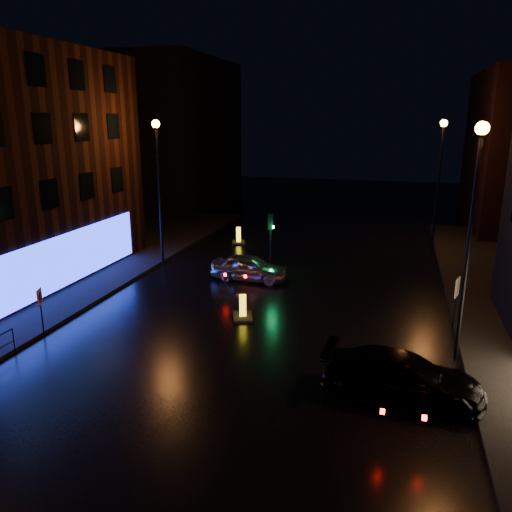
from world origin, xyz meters
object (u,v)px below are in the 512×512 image
at_px(silver_hatchback, 249,267).
at_px(bollard_far, 239,240).
at_px(road_sign_left, 40,301).
at_px(bollard_near, 243,313).
at_px(road_sign_right, 457,292).
at_px(dark_sedan, 402,376).
at_px(traffic_signal, 270,266).

height_order(silver_hatchback, bollard_far, silver_hatchback).
bearing_deg(road_sign_left, bollard_near, 8.24).
distance_m(road_sign_left, road_sign_right, 16.53).
distance_m(dark_sedan, bollard_near, 8.24).
relative_size(traffic_signal, bollard_near, 2.41).
bearing_deg(road_sign_left, road_sign_right, -4.20).
xyz_separation_m(bollard_near, bollard_far, (-4.31, 12.86, 0.01)).
relative_size(dark_sedan, bollard_near, 3.45).
height_order(silver_hatchback, road_sign_right, road_sign_right).
bearing_deg(dark_sedan, bollard_near, 57.97).
distance_m(dark_sedan, bollard_far, 20.79).
relative_size(traffic_signal, road_sign_right, 1.47).
relative_size(traffic_signal, silver_hatchback, 0.84).
xyz_separation_m(bollard_near, road_sign_left, (-7.09, -4.03, 1.27)).
bearing_deg(silver_hatchback, bollard_far, 23.25).
distance_m(bollard_far, road_sign_left, 17.16).
distance_m(silver_hatchback, road_sign_right, 10.91).
relative_size(silver_hatchback, dark_sedan, 0.83).
xyz_separation_m(bollard_far, road_sign_right, (13.01, -12.01, 1.51)).
relative_size(bollard_far, road_sign_right, 0.64).
xyz_separation_m(traffic_signal, bollard_far, (-3.91, 6.38, -0.25)).
height_order(bollard_near, road_sign_right, road_sign_right).
distance_m(silver_hatchback, bollard_near, 5.38).
bearing_deg(bollard_near, road_sign_right, -14.80).
bearing_deg(bollard_far, dark_sedan, -75.18).
distance_m(silver_hatchback, road_sign_left, 10.96).
xyz_separation_m(traffic_signal, road_sign_left, (-6.70, -10.50, 1.01)).
height_order(traffic_signal, bollard_far, traffic_signal).
bearing_deg(bollard_near, traffic_signal, 73.12).
height_order(dark_sedan, road_sign_left, road_sign_left).
bearing_deg(road_sign_left, silver_hatchback, 36.32).
xyz_separation_m(silver_hatchback, dark_sedan, (7.94, -9.99, 0.02)).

